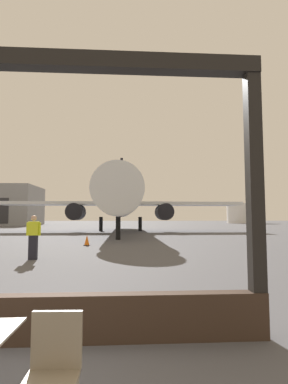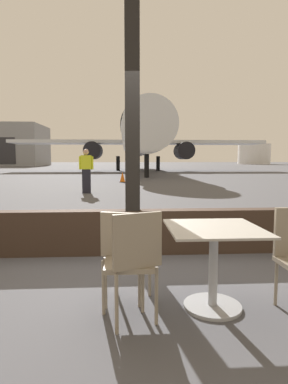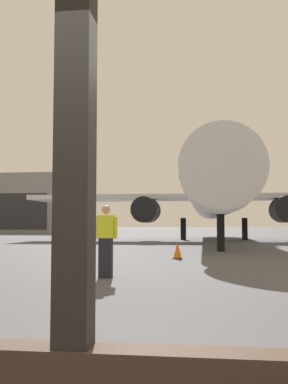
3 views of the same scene
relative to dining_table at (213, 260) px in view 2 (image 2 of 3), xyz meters
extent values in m
plane|color=#4C4C51|center=(-0.68, 41.71, -0.44)|extent=(220.00, 220.00, 0.00)
cube|color=#38281E|center=(-0.68, 1.71, -0.13)|extent=(7.88, 0.24, 0.62)
cube|color=black|center=(-0.68, 1.71, 1.44)|extent=(0.20, 0.20, 3.76)
cube|color=#ADA89E|center=(0.00, 0.00, 0.29)|extent=(0.81, 0.81, 0.02)
cylinder|color=#9EA0A5|center=(0.00, 0.00, -0.08)|extent=(0.08, 0.08, 0.72)
cylinder|color=#9EA0A5|center=(0.00, 0.00, -0.43)|extent=(0.52, 0.52, 0.03)
cube|color=gray|center=(-0.76, -0.16, 0.04)|extent=(0.40, 0.40, 0.04)
cube|color=gray|center=(-0.69, -0.33, 0.27)|extent=(0.39, 0.18, 0.43)
cylinder|color=gray|center=(-0.98, -0.06, -0.20)|extent=(0.03, 0.03, 0.48)
cylinder|color=gray|center=(-0.66, 0.06, -0.20)|extent=(0.03, 0.03, 0.48)
cylinder|color=gray|center=(-0.85, -0.38, -0.20)|extent=(0.03, 0.03, 0.48)
cylinder|color=gray|center=(-0.54, -0.26, -0.20)|extent=(0.03, 0.03, 0.48)
cube|color=gray|center=(-0.76, 0.16, 0.03)|extent=(0.40, 0.40, 0.04)
cube|color=gray|center=(-0.80, -0.01, 0.25)|extent=(0.40, 0.14, 0.39)
cylinder|color=gray|center=(-0.88, 0.37, -0.21)|extent=(0.03, 0.03, 0.47)
cylinder|color=gray|center=(-0.55, 0.28, -0.21)|extent=(0.03, 0.03, 0.47)
cylinder|color=gray|center=(-0.96, 0.04, -0.21)|extent=(0.03, 0.03, 0.47)
cylinder|color=gray|center=(-0.64, -0.05, -0.21)|extent=(0.03, 0.03, 0.47)
cylinder|color=gray|center=(0.59, 0.01, -0.22)|extent=(0.03, 0.03, 0.44)
cylinder|color=silver|center=(0.82, 32.83, 3.16)|extent=(3.75, 26.43, 3.75)
cone|color=silver|center=(0.82, 18.31, 3.16)|extent=(3.56, 2.60, 3.56)
cylinder|color=black|center=(0.82, 20.21, 3.31)|extent=(3.82, 0.90, 3.82)
cube|color=silver|center=(-6.77, 34.27, 2.86)|extent=(13.31, 4.20, 0.36)
cube|color=silver|center=(8.41, 34.27, 2.86)|extent=(13.31, 4.20, 0.36)
cylinder|color=black|center=(-4.25, 32.87, 1.86)|extent=(1.90, 3.20, 1.90)
cylinder|color=black|center=(5.89, 32.87, 1.86)|extent=(1.90, 3.20, 1.90)
cube|color=black|center=(0.82, 44.54, 7.43)|extent=(0.36, 4.40, 5.20)
cylinder|color=black|center=(0.82, 20.51, 0.42)|extent=(0.36, 0.36, 1.73)
cylinder|color=black|center=(-1.58, 35.27, 0.42)|extent=(0.44, 0.44, 1.73)
cylinder|color=black|center=(3.22, 35.27, 0.42)|extent=(0.44, 0.44, 1.73)
cube|color=black|center=(-2.30, 9.92, 0.03)|extent=(0.32, 0.20, 0.95)
cube|color=yellow|center=(-2.30, 9.92, 0.78)|extent=(0.40, 0.22, 0.55)
sphere|color=tan|center=(-2.30, 9.92, 1.19)|extent=(0.22, 0.22, 0.22)
cylinder|color=yellow|center=(-2.06, 9.91, 0.76)|extent=(0.09, 0.09, 0.52)
cylinder|color=yellow|center=(-2.54, 9.93, 0.76)|extent=(0.09, 0.09, 0.52)
cone|color=orange|center=(-0.92, 15.92, -0.13)|extent=(0.32, 0.32, 0.63)
cube|color=black|center=(-0.92, 15.92, -0.43)|extent=(0.36, 0.36, 0.03)
cylinder|color=white|center=(35.10, 83.61, 2.34)|extent=(8.69, 8.69, 5.57)
camera|label=1|loc=(1.30, -2.55, 1.21)|focal=28.65mm
camera|label=2|loc=(-0.79, -2.70, 0.90)|focal=29.60mm
camera|label=3|loc=(0.05, -0.77, 0.87)|focal=42.15mm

